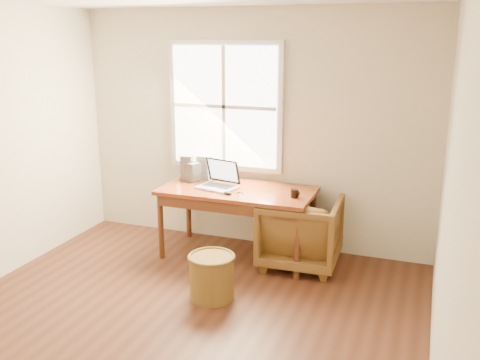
% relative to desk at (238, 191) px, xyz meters
% --- Properties ---
extents(room_shell, '(4.04, 4.54, 2.64)m').
position_rel_desk_xyz_m(room_shell, '(-0.02, -1.64, 0.59)').
color(room_shell, '#502A1B').
rests_on(room_shell, ground).
extents(desk, '(1.60, 0.80, 0.04)m').
position_rel_desk_xyz_m(desk, '(0.00, 0.00, 0.00)').
color(desk, brown).
rests_on(desk, room_shell).
extents(armchair, '(0.80, 0.83, 0.73)m').
position_rel_desk_xyz_m(armchair, '(0.69, 0.00, -0.37)').
color(armchair, brown).
rests_on(armchair, room_shell).
extents(wicker_stool, '(0.45, 0.45, 0.40)m').
position_rel_desk_xyz_m(wicker_stool, '(0.12, -0.99, -0.53)').
color(wicker_stool, brown).
rests_on(wicker_stool, room_shell).
extents(laptop, '(0.46, 0.47, 0.28)m').
position_rel_desk_xyz_m(laptop, '(-0.21, -0.07, 0.16)').
color(laptop, '#ADAEB4').
rests_on(laptop, desk).
extents(mouse, '(0.11, 0.08, 0.03)m').
position_rel_desk_xyz_m(mouse, '(-0.02, -0.23, 0.04)').
color(mouse, black).
rests_on(mouse, desk).
extents(coffee_mug, '(0.09, 0.09, 0.09)m').
position_rel_desk_xyz_m(coffee_mug, '(0.64, -0.09, 0.06)').
color(coffee_mug, black).
rests_on(coffee_mug, desk).
extents(cd_stack_a, '(0.15, 0.14, 0.27)m').
position_rel_desk_xyz_m(cd_stack_a, '(-0.49, 0.24, 0.16)').
color(cd_stack_a, '#B0B6BC').
rests_on(cd_stack_a, desk).
extents(cd_stack_b, '(0.18, 0.17, 0.21)m').
position_rel_desk_xyz_m(cd_stack_b, '(-0.57, 0.11, 0.13)').
color(cd_stack_b, '#26262B').
rests_on(cd_stack_b, desk).
extents(cd_stack_c, '(0.14, 0.13, 0.28)m').
position_rel_desk_xyz_m(cd_stack_c, '(-0.65, 0.14, 0.16)').
color(cd_stack_c, '#93949F').
rests_on(cd_stack_c, desk).
extents(cd_stack_d, '(0.15, 0.13, 0.18)m').
position_rel_desk_xyz_m(cd_stack_d, '(-0.31, 0.33, 0.11)').
color(cd_stack_d, '#B4B7C0').
rests_on(cd_stack_d, desk).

